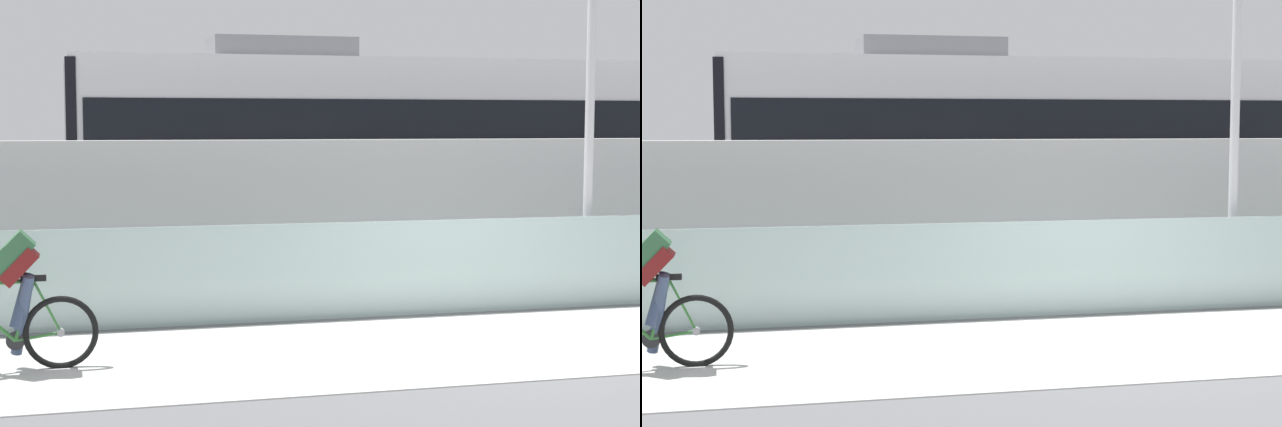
% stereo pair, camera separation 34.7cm
% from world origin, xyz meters
% --- Properties ---
extents(ground_plane, '(200.00, 200.00, 0.00)m').
position_xyz_m(ground_plane, '(0.00, 0.00, 0.00)').
color(ground_plane, slate).
extents(bike_path_deck, '(32.00, 3.20, 0.01)m').
position_xyz_m(bike_path_deck, '(0.00, 0.00, 0.01)').
color(bike_path_deck, silver).
rests_on(bike_path_deck, ground).
extents(glass_parapet, '(32.00, 0.05, 1.18)m').
position_xyz_m(glass_parapet, '(0.00, 1.85, 0.59)').
color(glass_parapet, '#ADC6C1').
rests_on(glass_parapet, ground).
extents(concrete_barrier_wall, '(32.00, 0.36, 2.16)m').
position_xyz_m(concrete_barrier_wall, '(0.00, 3.65, 1.08)').
color(concrete_barrier_wall, silver).
rests_on(concrete_barrier_wall, ground).
extents(tram_rail_near, '(32.00, 0.08, 0.01)m').
position_xyz_m(tram_rail_near, '(0.00, 6.13, 0.00)').
color(tram_rail_near, '#595654').
rests_on(tram_rail_near, ground).
extents(tram_rail_far, '(32.00, 0.08, 0.01)m').
position_xyz_m(tram_rail_far, '(0.00, 7.57, 0.00)').
color(tram_rail_far, '#595654').
rests_on(tram_rail_far, ground).
extents(tram, '(11.06, 2.54, 3.81)m').
position_xyz_m(tram, '(0.97, 6.85, 1.89)').
color(tram, silver).
rests_on(tram, ground).
extents(cyclist_on_bike, '(1.77, 0.58, 1.61)m').
position_xyz_m(cyclist_on_bike, '(-5.19, 0.00, 0.78)').
color(cyclist_on_bike, black).
rests_on(cyclist_on_bike, ground).
extents(lamp_post_antenna, '(0.28, 0.28, 5.20)m').
position_xyz_m(lamp_post_antenna, '(2.15, 2.15, 3.29)').
color(lamp_post_antenna, gray).
rests_on(lamp_post_antenna, ground).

